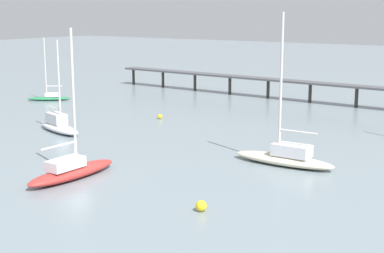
% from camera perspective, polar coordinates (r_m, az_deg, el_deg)
% --- Properties ---
extents(ground_plane, '(400.00, 400.00, 0.00)m').
position_cam_1_polar(ground_plane, '(49.95, -11.30, -4.88)').
color(ground_plane, gray).
extents(sailboat_green, '(6.35, 5.70, 9.81)m').
position_cam_1_polar(sailboat_green, '(92.81, -14.03, 2.92)').
color(sailboat_green, '#287F4C').
rests_on(sailboat_green, ground_plane).
extents(sailboat_cream, '(9.81, 2.66, 13.78)m').
position_cam_1_polar(sailboat_cream, '(52.94, 9.28, -2.91)').
color(sailboat_cream, beige).
rests_on(sailboat_cream, ground_plane).
extents(sailboat_red, '(2.36, 9.35, 12.53)m').
position_cam_1_polar(sailboat_red, '(49.18, -11.95, -4.19)').
color(sailboat_red, red).
rests_on(sailboat_red, ground_plane).
extents(sailboat_white, '(8.66, 4.30, 10.63)m').
position_cam_1_polar(sailboat_white, '(68.32, -13.15, 0.18)').
color(sailboat_white, white).
rests_on(sailboat_white, ground_plane).
extents(mooring_buoy_far, '(0.80, 0.80, 0.80)m').
position_cam_1_polar(mooring_buoy_far, '(40.59, 0.92, -7.92)').
color(mooring_buoy_far, yellow).
rests_on(mooring_buoy_far, ground_plane).
extents(mooring_buoy_inner, '(0.63, 0.63, 0.63)m').
position_cam_1_polar(mooring_buoy_inner, '(74.65, -3.21, 1.00)').
color(mooring_buoy_inner, yellow).
rests_on(mooring_buoy_inner, ground_plane).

